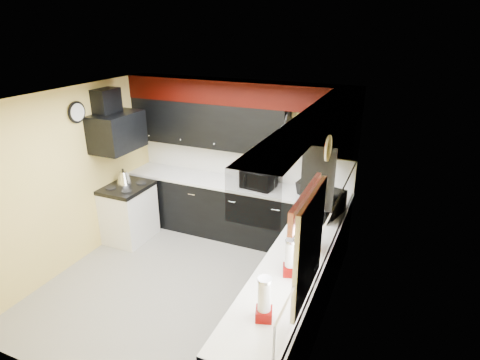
# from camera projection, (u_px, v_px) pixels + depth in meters

# --- Properties ---
(ground) EXTENTS (3.60, 3.60, 0.00)m
(ground) POSITION_uv_depth(u_px,v_px,m) (188.00, 286.00, 5.37)
(ground) COLOR gray
(ground) RESTS_ON ground
(wall_back) EXTENTS (3.60, 0.06, 2.50)m
(wall_back) POSITION_uv_depth(u_px,v_px,m) (241.00, 158.00, 6.44)
(wall_back) COLOR #E0C666
(wall_back) RESTS_ON ground
(wall_right) EXTENTS (0.06, 3.60, 2.50)m
(wall_right) POSITION_uv_depth(u_px,v_px,m) (330.00, 230.00, 4.24)
(wall_right) COLOR #E0C666
(wall_right) RESTS_ON ground
(wall_left) EXTENTS (0.06, 3.60, 2.50)m
(wall_left) POSITION_uv_depth(u_px,v_px,m) (72.00, 180.00, 5.57)
(wall_left) COLOR #E0C666
(wall_left) RESTS_ON ground
(ceiling) EXTENTS (3.60, 3.60, 0.06)m
(ceiling) POSITION_uv_depth(u_px,v_px,m) (177.00, 99.00, 4.44)
(ceiling) COLOR white
(ceiling) RESTS_ON wall_back
(cab_back) EXTENTS (3.60, 0.60, 0.90)m
(cab_back) POSITION_uv_depth(u_px,v_px,m) (234.00, 210.00, 6.48)
(cab_back) COLOR black
(cab_back) RESTS_ON ground
(cab_right) EXTENTS (0.60, 3.00, 0.90)m
(cab_right) POSITION_uv_depth(u_px,v_px,m) (291.00, 301.00, 4.39)
(cab_right) COLOR black
(cab_right) RESTS_ON ground
(counter_back) EXTENTS (3.62, 0.64, 0.04)m
(counter_back) POSITION_uv_depth(u_px,v_px,m) (234.00, 184.00, 6.30)
(counter_back) COLOR white
(counter_back) RESTS_ON cab_back
(counter_right) EXTENTS (0.64, 3.02, 0.04)m
(counter_right) POSITION_uv_depth(u_px,v_px,m) (293.00, 265.00, 4.22)
(counter_right) COLOR white
(counter_right) RESTS_ON cab_right
(splash_back) EXTENTS (3.60, 0.02, 0.50)m
(splash_back) POSITION_uv_depth(u_px,v_px,m) (241.00, 162.00, 6.45)
(splash_back) COLOR white
(splash_back) RESTS_ON counter_back
(splash_right) EXTENTS (0.02, 3.60, 0.50)m
(splash_right) POSITION_uv_depth(u_px,v_px,m) (329.00, 235.00, 4.27)
(splash_right) COLOR white
(splash_right) RESTS_ON counter_right
(upper_back) EXTENTS (2.60, 0.35, 0.70)m
(upper_back) POSITION_uv_depth(u_px,v_px,m) (208.00, 124.00, 6.27)
(upper_back) COLOR black
(upper_back) RESTS_ON wall_back
(upper_right) EXTENTS (0.35, 1.80, 0.70)m
(upper_right) POSITION_uv_depth(u_px,v_px,m) (335.00, 154.00, 4.87)
(upper_right) COLOR black
(upper_right) RESTS_ON wall_right
(soffit_back) EXTENTS (3.60, 0.36, 0.35)m
(soffit_back) POSITION_uv_depth(u_px,v_px,m) (237.00, 92.00, 5.88)
(soffit_back) COLOR black
(soffit_back) RESTS_ON wall_back
(soffit_right) EXTENTS (0.36, 3.24, 0.35)m
(soffit_right) POSITION_uv_depth(u_px,v_px,m) (317.00, 134.00, 3.75)
(soffit_right) COLOR black
(soffit_right) RESTS_ON wall_right
(stove) EXTENTS (0.60, 0.75, 0.86)m
(stove) POSITION_uv_depth(u_px,v_px,m) (129.00, 214.00, 6.40)
(stove) COLOR white
(stove) RESTS_ON ground
(cooktop) EXTENTS (0.62, 0.77, 0.06)m
(cooktop) POSITION_uv_depth(u_px,v_px,m) (126.00, 188.00, 6.23)
(cooktop) COLOR black
(cooktop) RESTS_ON stove
(hood) EXTENTS (0.50, 0.78, 0.55)m
(hood) POSITION_uv_depth(u_px,v_px,m) (117.00, 132.00, 5.92)
(hood) COLOR black
(hood) RESTS_ON wall_left
(hood_duct) EXTENTS (0.24, 0.40, 0.40)m
(hood_duct) POSITION_uv_depth(u_px,v_px,m) (107.00, 103.00, 5.81)
(hood_duct) COLOR black
(hood_duct) RESTS_ON wall_left
(window) EXTENTS (0.03, 0.86, 0.96)m
(window) POSITION_uv_depth(u_px,v_px,m) (309.00, 246.00, 3.37)
(window) COLOR white
(window) RESTS_ON wall_right
(valance) EXTENTS (0.04, 0.88, 0.20)m
(valance) POSITION_uv_depth(u_px,v_px,m) (306.00, 202.00, 3.24)
(valance) COLOR red
(valance) RESTS_ON wall_right
(pan_top) EXTENTS (0.03, 0.22, 0.40)m
(pan_top) POSITION_uv_depth(u_px,v_px,m) (288.00, 120.00, 5.64)
(pan_top) COLOR black
(pan_top) RESTS_ON upper_back
(pan_mid) EXTENTS (0.03, 0.28, 0.46)m
(pan_mid) POSITION_uv_depth(u_px,v_px,m) (284.00, 140.00, 5.62)
(pan_mid) COLOR black
(pan_mid) RESTS_ON upper_back
(pan_low) EXTENTS (0.03, 0.24, 0.42)m
(pan_low) POSITION_uv_depth(u_px,v_px,m) (290.00, 137.00, 5.86)
(pan_low) COLOR black
(pan_low) RESTS_ON upper_back
(cut_board) EXTENTS (0.03, 0.26, 0.35)m
(cut_board) POSITION_uv_depth(u_px,v_px,m) (282.00, 139.00, 5.50)
(cut_board) COLOR white
(cut_board) RESTS_ON upper_back
(baskets) EXTENTS (0.27, 0.27, 0.50)m
(baskets) POSITION_uv_depth(u_px,v_px,m) (305.00, 229.00, 4.41)
(baskets) COLOR brown
(baskets) RESTS_ON upper_right
(clock) EXTENTS (0.03, 0.30, 0.30)m
(clock) POSITION_uv_depth(u_px,v_px,m) (77.00, 112.00, 5.44)
(clock) COLOR black
(clock) RESTS_ON wall_left
(deco_plate) EXTENTS (0.03, 0.24, 0.24)m
(deco_plate) POSITION_uv_depth(u_px,v_px,m) (328.00, 148.00, 3.58)
(deco_plate) COLOR white
(deco_plate) RESTS_ON wall_right
(toaster_oven) EXTENTS (0.53, 0.46, 0.29)m
(toaster_oven) POSITION_uv_depth(u_px,v_px,m) (258.00, 179.00, 6.06)
(toaster_oven) COLOR black
(toaster_oven) RESTS_ON counter_back
(microwave) EXTENTS (0.49, 0.62, 0.30)m
(microwave) POSITION_uv_depth(u_px,v_px,m) (325.00, 204.00, 5.20)
(microwave) COLOR black
(microwave) RESTS_ON counter_right
(utensil_crock) EXTENTS (0.15, 0.15, 0.15)m
(utensil_crock) POSITION_uv_depth(u_px,v_px,m) (271.00, 184.00, 6.05)
(utensil_crock) COLOR beige
(utensil_crock) RESTS_ON counter_back
(knife_block) EXTENTS (0.15, 0.17, 0.22)m
(knife_block) POSITION_uv_depth(u_px,v_px,m) (302.00, 187.00, 5.83)
(knife_block) COLOR black
(knife_block) RESTS_ON counter_back
(kettle) EXTENTS (0.23, 0.23, 0.20)m
(kettle) POSITION_uv_depth(u_px,v_px,m) (124.00, 178.00, 6.27)
(kettle) COLOR silver
(kettle) RESTS_ON cooktop
(dispenser_a) EXTENTS (0.17, 0.17, 0.37)m
(dispenser_a) POSITION_uv_depth(u_px,v_px,m) (290.00, 259.00, 3.95)
(dispenser_a) COLOR #63080D
(dispenser_a) RESTS_ON counter_right
(dispenser_b) EXTENTS (0.18, 0.18, 0.38)m
(dispenser_b) POSITION_uv_depth(u_px,v_px,m) (264.00, 300.00, 3.36)
(dispenser_b) COLOR #640806
(dispenser_b) RESTS_ON counter_right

